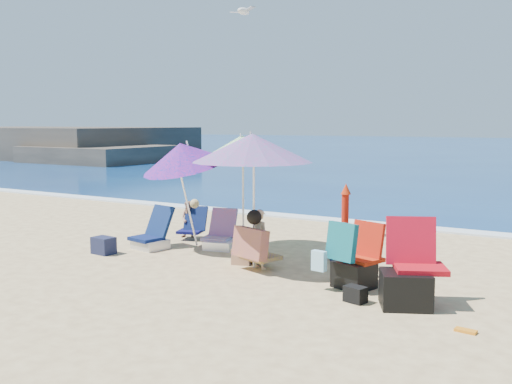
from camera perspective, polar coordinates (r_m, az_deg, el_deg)
The scene contains 20 objects.
ground at distance 8.40m, azimuth -1.71°, elevation -8.29°, with size 120.00×120.00×0.00m.
foam at distance 12.91m, azimuth 10.44°, elevation -2.99°, with size 120.00×0.50×0.04m.
headland at distance 41.34m, azimuth -19.54°, elevation 4.16°, with size 20.50×11.50×2.60m.
umbrella_turquoise at distance 8.63m, azimuth -0.37°, elevation 4.34°, with size 1.81×1.81×2.06m.
umbrella_striped at distance 9.98m, azimuth -1.39°, elevation 4.32°, with size 1.73×1.73×2.01m.
umbrella_blue at distance 10.00m, azimuth -7.21°, elevation 3.60°, with size 1.87×1.91×2.00m.
furled_umbrella at distance 8.29m, azimuth 8.71°, elevation -3.33°, with size 0.15×0.15×1.35m.
chair_navy at distance 10.37m, azimuth -10.16°, elevation -4.40°, with size 0.66×0.74×0.73m.
chair_rainbow at distance 10.24m, azimuth -3.53°, elevation -4.53°, with size 0.67×0.72×0.67m.
camp_chair_left at distance 7.27m, azimuth 14.68°, elevation -8.37°, with size 0.87×0.91×1.05m.
camp_chair_right at distance 7.87m, azimuth 9.48°, elevation -6.95°, with size 0.81×0.81×0.91m.
person_center at distance 8.67m, azimuth 0.04°, elevation -4.79°, with size 0.70×0.71×0.92m.
person_left at distance 11.13m, azimuth -6.45°, elevation -2.70°, with size 0.59×0.57×0.79m.
bag_navy_a at distance 10.12m, azimuth -14.72°, elevation -5.09°, with size 0.39×0.30×0.28m.
bag_black_a at distance 9.28m, azimuth -0.17°, elevation -6.07°, with size 0.41×0.37×0.24m.
bag_tan at distance 9.09m, azimuth -1.42°, elevation -6.32°, with size 0.34×0.28×0.25m.
bag_navy_b at distance 9.41m, azimuth 8.37°, elevation -5.86°, with size 0.45×0.41×0.28m.
bag_black_b at distance 7.33m, azimuth 9.72°, elevation -9.86°, with size 0.30×0.24×0.20m.
orange_item at distance 6.65m, azimuth 19.87°, elevation -12.68°, with size 0.23×0.12×0.03m.
seagull at distance 11.24m, azimuth -1.22°, elevation 17.29°, with size 0.68×0.42×0.13m.
Camera 1 is at (4.32, -6.87, 2.19)m, focal length 40.79 mm.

